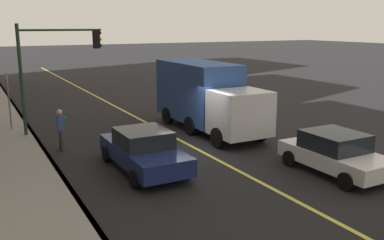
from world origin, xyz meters
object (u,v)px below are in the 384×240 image
truck_blue (206,96)px  pedestrian_with_backpack (61,126)px  car_navy (144,150)px  street_sign_post (9,98)px  traffic_light_mast (54,59)px  car_white (336,153)px

truck_blue → pedestrian_with_backpack: bearing=91.1°
car_navy → street_sign_post: bearing=24.0°
street_sign_post → truck_blue: bearing=-115.8°
traffic_light_mast → pedestrian_with_backpack: bearing=170.9°
truck_blue → traffic_light_mast: 7.48m
car_white → truck_blue: truck_blue is taller
truck_blue → pedestrian_with_backpack: (-0.14, 7.16, -0.73)m
car_white → street_sign_post: street_sign_post is taller
car_navy → truck_blue: truck_blue is taller
pedestrian_with_backpack → street_sign_post: (4.37, 1.58, 0.69)m
pedestrian_with_backpack → truck_blue: bearing=-88.9°
truck_blue → street_sign_post: bearing=64.2°
pedestrian_with_backpack → street_sign_post: bearing=19.9°
street_sign_post → pedestrian_with_backpack: bearing=-160.1°
car_navy → truck_blue: bearing=-50.5°
car_white → truck_blue: size_ratio=0.55×
car_white → street_sign_post: bearing=39.1°
car_navy → truck_blue: size_ratio=0.63×
car_navy → pedestrian_with_backpack: pedestrian_with_backpack is taller
traffic_light_mast → street_sign_post: bearing=54.4°
car_white → street_sign_post: 15.38m
traffic_light_mast → street_sign_post: traffic_light_mast is taller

